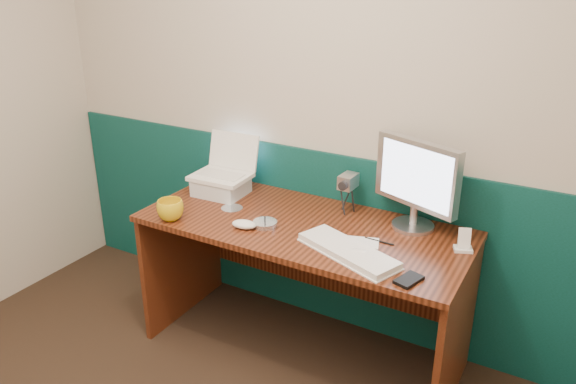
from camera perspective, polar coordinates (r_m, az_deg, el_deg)
The scene contains 18 objects.
back_wall at distance 2.90m, azimuth 3.77°, elevation 8.83°, with size 3.50×0.04×2.50m, color #BFB3A2.
wainscot at distance 3.15m, azimuth 3.33°, elevation -4.59°, with size 3.48×0.02×1.00m, color #07342C.
desk at distance 2.91m, azimuth 1.48°, elevation -9.92°, with size 1.60×0.70×0.75m, color #331409.
laptop_riser at distance 3.07m, azimuth -6.81°, elevation 0.58°, with size 0.26×0.22×0.09m, color silver.
laptop at distance 3.01m, azimuth -6.96°, elevation 3.58°, with size 0.30×0.23×0.25m, color white, non-canonical shape.
monitor at distance 2.67m, azimuth 12.94°, elevation 0.81°, with size 0.45×0.13×0.45m, color #BABABF, non-canonical shape.
keyboard at distance 2.46m, azimuth 6.12°, elevation -6.04°, with size 0.48×0.16×0.03m, color white.
mouse_right at distance 2.43m, azimuth 7.17°, elevation -6.25°, with size 0.11×0.07×0.04m, color white.
mouse_left at distance 2.68m, azimuth -4.49°, elevation -3.29°, with size 0.12×0.07×0.04m, color white.
mug at distance 2.81m, azimuth -11.86°, elevation -1.80°, with size 0.13×0.13×0.10m, color gold.
camcorder at distance 2.83m, azimuth 6.07°, elevation -0.37°, with size 0.08×0.12×0.18m, color silver, non-canonical shape.
cd_spindle at distance 2.70m, azimuth -2.35°, elevation -3.24°, with size 0.12×0.12×0.02m, color silver.
cd_loose_a at distance 2.91m, azimuth -5.72°, elevation -1.62°, with size 0.11×0.11×0.00m, color silver.
pen at distance 2.58m, azimuth 9.27°, elevation -4.96°, with size 0.01×0.01×0.14m, color black.
papers at distance 2.57m, azimuth 7.40°, elevation -5.09°, with size 0.16×0.11×0.00m, color white.
dock at distance 2.59m, azimuth 17.35°, elevation -5.56°, with size 0.08×0.06×0.01m, color white.
music_player at distance 2.57m, azimuth 17.48°, elevation -4.50°, with size 0.05×0.01×0.09m, color white.
pda at distance 2.30m, azimuth 12.17°, elevation -8.71°, with size 0.07×0.12×0.01m, color black.
Camera 1 is at (1.23, -0.79, 1.93)m, focal length 35.00 mm.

